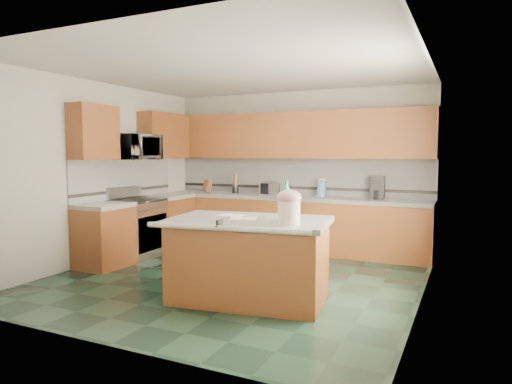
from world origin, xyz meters
The scene contains 52 objects.
floor centered at (0.00, 0.00, 0.00)m, with size 4.60×4.60×0.00m, color black.
ceiling centered at (0.00, 0.00, 2.70)m, with size 4.60×4.60×0.00m, color white.
wall_back centered at (0.00, 2.32, 1.35)m, with size 4.60×0.04×2.70m, color silver.
wall_front centered at (0.00, -2.32, 1.35)m, with size 4.60×0.04×2.70m, color silver.
wall_left centered at (-2.32, 0.00, 1.35)m, with size 0.04×4.60×2.70m, color silver.
wall_right centered at (2.32, 0.00, 1.35)m, with size 0.04×4.60×2.70m, color silver.
back_base_cab centered at (0.00, 2.00, 0.43)m, with size 4.60×0.60×0.86m, color #3A1B0B.
back_countertop centered at (0.00, 2.00, 0.89)m, with size 4.60×0.64×0.06m, color silver.
back_upper_cab centered at (0.00, 2.13, 1.94)m, with size 4.60×0.33×0.78m, color #3A1B0B.
back_backsplash centered at (0.00, 2.29, 1.24)m, with size 4.60×0.02×0.63m, color silver.
back_accent_band centered at (0.00, 2.28, 1.04)m, with size 4.60×0.01×0.05m, color black.
left_base_cab_rear centered at (-2.00, 1.29, 0.43)m, with size 0.60×0.82×0.86m, color #3A1B0B.
left_counter_rear centered at (-2.00, 1.29, 0.89)m, with size 0.64×0.82×0.06m, color silver.
left_base_cab_front centered at (-2.00, -0.24, 0.43)m, with size 0.60×0.72×0.86m, color #3A1B0B.
left_counter_front centered at (-2.00, -0.24, 0.89)m, with size 0.64×0.72×0.06m, color silver.
left_backsplash centered at (-2.29, 0.55, 1.24)m, with size 0.02×2.30×0.63m, color silver.
left_accent_band centered at (-2.28, 0.55, 1.04)m, with size 0.01×2.30×0.05m, color black.
left_upper_cab_rear centered at (-2.13, 1.42, 1.94)m, with size 0.33×1.09×0.78m, color #3A1B0B.
left_upper_cab_front centered at (-2.13, -0.24, 1.94)m, with size 0.33×0.72×0.78m, color #3A1B0B.
range_body centered at (-2.00, 0.50, 0.44)m, with size 0.60×0.76×0.88m, color #B7B7BC.
range_oven_door centered at (-1.71, 0.50, 0.40)m, with size 0.02×0.68×0.55m, color black.
range_cooktop centered at (-2.00, 0.50, 0.90)m, with size 0.62×0.78×0.04m, color black.
range_handle centered at (-1.68, 0.50, 0.78)m, with size 0.02×0.02×0.66m, color #B7B7BC.
range_backguard centered at (-2.26, 0.50, 1.02)m, with size 0.06×0.76×0.18m, color #B7B7BC.
microwave centered at (-2.00, 0.50, 1.73)m, with size 0.73×0.50×0.41m, color #B7B7BC.
island_base centered at (0.55, -0.69, 0.43)m, with size 1.65×0.94×0.86m, color #3A1B0B.
island_top centered at (0.55, -0.69, 0.89)m, with size 1.75×1.04×0.06m, color silver.
island_bullnose centered at (0.55, -1.21, 0.89)m, with size 0.06×0.06×1.75m, color silver.
treat_jar centered at (1.10, -0.88, 1.04)m, with size 0.23×0.23×0.24m, color #F8EBCC.
treat_jar_lid centered at (1.10, -0.88, 1.20)m, with size 0.25×0.25×0.15m, color pink.
treat_jar_knob centered at (1.10, -0.88, 1.25)m, with size 0.03×0.03×0.08m, color tan.
treat_jar_knob_end_l centered at (1.06, -0.88, 1.25)m, with size 0.04×0.04×0.04m, color tan.
treat_jar_knob_end_r centered at (1.14, -0.88, 1.25)m, with size 0.04×0.04×0.04m, color tan.
soap_bottle_island centered at (0.98, -0.64, 1.13)m, with size 0.16×0.17×0.43m, color teal.
paper_sheet_a centered at (0.49, -0.71, 0.92)m, with size 0.30×0.22×0.00m, color white.
paper_sheet_b centered at (0.24, -0.52, 0.92)m, with size 0.30×0.22×0.00m, color white.
clamp_body centered at (0.47, -1.19, 0.93)m, with size 0.03×0.09×0.08m, color black.
clamp_handle centered at (0.47, -1.24, 0.91)m, with size 0.01×0.01×0.06m, color black.
knife_block centered at (-1.65, 2.05, 1.03)m, with size 0.12×0.10×0.22m, color #472814.
utensil_crock centered at (-1.08, 2.08, 0.99)m, with size 0.11×0.11×0.14m, color black.
utensil_bundle centered at (-1.08, 2.08, 1.17)m, with size 0.07×0.07×0.21m, color #472814.
toaster_oven centered at (-0.34, 2.05, 1.03)m, with size 0.39×0.27×0.23m, color #B7B7BC.
toaster_oven_door centered at (-0.34, 1.92, 1.03)m, with size 0.35×0.01×0.19m, color black.
paper_towel centered at (0.53, 2.10, 1.07)m, with size 0.14×0.14×0.30m, color white.
paper_towel_base centered at (0.53, 2.10, 0.93)m, with size 0.20×0.20×0.01m, color #B7B7BC.
water_jug centered at (0.54, 2.06, 1.04)m, with size 0.15×0.15×0.24m, color #5C87D3.
water_jug_neck centered at (0.54, 2.06, 1.18)m, with size 0.07×0.07×0.03m, color #5C87D3.
coffee_maker centered at (1.43, 2.08, 1.10)m, with size 0.21×0.24×0.36m, color black.
coffee_carafe centered at (1.43, 2.03, 1.00)m, with size 0.15×0.15×0.15m, color black.
soap_bottle_back centered at (1.47, 2.05, 1.05)m, with size 0.12×0.12×0.26m, color white.
soap_back_cap centered at (1.47, 2.05, 1.19)m, with size 0.02×0.02×0.03m, color red.
window_light_proxy centered at (2.29, -0.20, 1.50)m, with size 0.02×1.40×1.10m, color white.
Camera 1 is at (2.76, -5.17, 1.64)m, focal length 32.00 mm.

